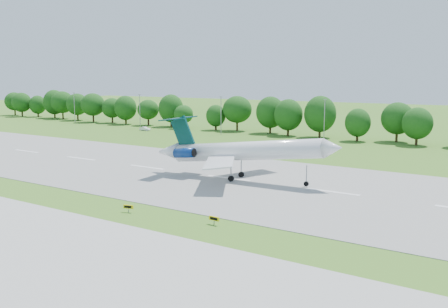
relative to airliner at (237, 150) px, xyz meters
The scene contains 9 objects.
ground 33.50m from the airliner, 131.34° to the right, with size 600.00×600.00×0.00m, color #3A691B.
runway 22.49m from the airliner, behind, with size 400.00×45.00×0.08m, color gray.
tree_line 70.64m from the airliner, 108.02° to the left, with size 288.40×8.40×10.40m.
light_poles 62.15m from the airliner, 113.07° to the left, with size 175.90×0.25×12.19m.
airliner is the anchor object (origin of this frame).
taxi_sign_centre 27.14m from the airliner, 91.62° to the right, with size 1.48×0.57×1.05m.
taxi_sign_right 28.27m from the airliner, 63.72° to the right, with size 1.54×0.27×1.08m.
service_vehicle_a 88.15m from the airliner, 143.24° to the left, with size 1.39×3.99×1.32m, color white.
service_vehicle_b 70.72m from the airliner, 135.97° to the left, with size 1.52×3.77×1.28m, color white.
Camera 1 is at (68.75, -49.99, 18.45)m, focal length 40.00 mm.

